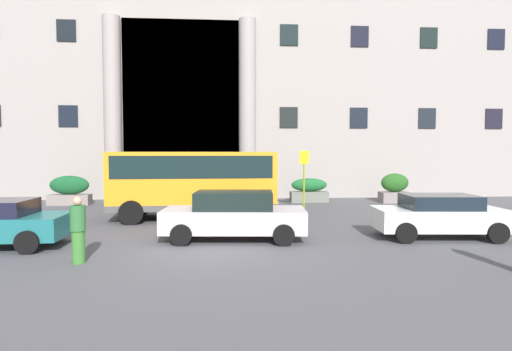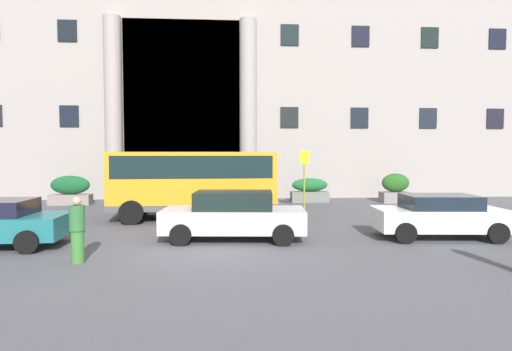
{
  "view_description": "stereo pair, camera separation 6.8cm",
  "coord_description": "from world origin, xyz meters",
  "px_view_note": "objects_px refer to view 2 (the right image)",
  "views": [
    {
      "loc": [
        0.57,
        -11.38,
        2.61
      ],
      "look_at": [
        1.66,
        4.17,
        1.81
      ],
      "focal_mm": 29.15,
      "sensor_mm": 36.0,
      "label": 1
    },
    {
      "loc": [
        0.63,
        -11.39,
        2.61
      ],
      "look_at": [
        1.66,
        4.17,
        1.81
      ],
      "focal_mm": 29.15,
      "sensor_mm": 36.0,
      "label": 2
    }
  ],
  "objects_px": {
    "parked_coupe_end": "(439,215)",
    "motorcycle_far_end": "(260,215)",
    "bus_stop_sign": "(304,174)",
    "hedge_planter_east": "(310,191)",
    "orange_minibus": "(194,179)",
    "hedge_planter_far_west": "(131,189)",
    "pedestrian_man_red_shirt": "(77,230)",
    "white_taxi_kerbside": "(234,215)",
    "hedge_planter_far_east": "(395,189)",
    "hedge_planter_entrance_right": "(70,191)",
    "hedge_planter_west": "(235,192)"
  },
  "relations": [
    {
      "from": "hedge_planter_west",
      "to": "parked_coupe_end",
      "type": "height_order",
      "value": "parked_coupe_end"
    },
    {
      "from": "hedge_planter_far_west",
      "to": "hedge_planter_entrance_right",
      "type": "distance_m",
      "value": 3.05
    },
    {
      "from": "hedge_planter_far_east",
      "to": "hedge_planter_far_west",
      "type": "bearing_deg",
      "value": 178.2
    },
    {
      "from": "orange_minibus",
      "to": "pedestrian_man_red_shirt",
      "type": "relative_size",
      "value": 4.11
    },
    {
      "from": "hedge_planter_far_west",
      "to": "motorcycle_far_end",
      "type": "distance_m",
      "value": 9.78
    },
    {
      "from": "parked_coupe_end",
      "to": "motorcycle_far_end",
      "type": "height_order",
      "value": "parked_coupe_end"
    },
    {
      "from": "orange_minibus",
      "to": "hedge_planter_far_west",
      "type": "bearing_deg",
      "value": 122.23
    },
    {
      "from": "hedge_planter_west",
      "to": "white_taxi_kerbside",
      "type": "xyz_separation_m",
      "value": [
        -0.16,
        -9.43,
        0.16
      ]
    },
    {
      "from": "pedestrian_man_red_shirt",
      "to": "hedge_planter_far_east",
      "type": "bearing_deg",
      "value": 12.37
    },
    {
      "from": "white_taxi_kerbside",
      "to": "orange_minibus",
      "type": "bearing_deg",
      "value": 114.26
    },
    {
      "from": "motorcycle_far_end",
      "to": "white_taxi_kerbside",
      "type": "bearing_deg",
      "value": -107.81
    },
    {
      "from": "bus_stop_sign",
      "to": "parked_coupe_end",
      "type": "xyz_separation_m",
      "value": [
        3.04,
        -6.59,
        -1.0
      ]
    },
    {
      "from": "hedge_planter_east",
      "to": "pedestrian_man_red_shirt",
      "type": "height_order",
      "value": "pedestrian_man_red_shirt"
    },
    {
      "from": "orange_minibus",
      "to": "bus_stop_sign",
      "type": "height_order",
      "value": "bus_stop_sign"
    },
    {
      "from": "parked_coupe_end",
      "to": "hedge_planter_entrance_right",
      "type": "bearing_deg",
      "value": 151.42
    },
    {
      "from": "orange_minibus",
      "to": "hedge_planter_far_east",
      "type": "xyz_separation_m",
      "value": [
        10.36,
        4.84,
        -0.85
      ]
    },
    {
      "from": "bus_stop_sign",
      "to": "hedge_planter_east",
      "type": "height_order",
      "value": "bus_stop_sign"
    },
    {
      "from": "orange_minibus",
      "to": "bus_stop_sign",
      "type": "distance_m",
      "value": 5.35
    },
    {
      "from": "hedge_planter_far_west",
      "to": "white_taxi_kerbside",
      "type": "relative_size",
      "value": 0.47
    },
    {
      "from": "motorcycle_far_end",
      "to": "hedge_planter_west",
      "type": "bearing_deg",
      "value": 103.9
    },
    {
      "from": "parked_coupe_end",
      "to": "motorcycle_far_end",
      "type": "distance_m",
      "value": 5.86
    },
    {
      "from": "orange_minibus",
      "to": "motorcycle_far_end",
      "type": "bearing_deg",
      "value": -44.3
    },
    {
      "from": "hedge_planter_far_west",
      "to": "pedestrian_man_red_shirt",
      "type": "bearing_deg",
      "value": -82.91
    },
    {
      "from": "pedestrian_man_red_shirt",
      "to": "hedge_planter_entrance_right",
      "type": "bearing_deg",
      "value": 80.64
    },
    {
      "from": "white_taxi_kerbside",
      "to": "motorcycle_far_end",
      "type": "bearing_deg",
      "value": 68.92
    },
    {
      "from": "white_taxi_kerbside",
      "to": "hedge_planter_far_east",
      "type": "bearing_deg",
      "value": 50.35
    },
    {
      "from": "pedestrian_man_red_shirt",
      "to": "parked_coupe_end",
      "type": "bearing_deg",
      "value": -17.46
    },
    {
      "from": "hedge_planter_far_west",
      "to": "motorcycle_far_end",
      "type": "bearing_deg",
      "value": -50.29
    },
    {
      "from": "hedge_planter_far_east",
      "to": "white_taxi_kerbside",
      "type": "distance_m",
      "value": 12.69
    },
    {
      "from": "hedge_planter_entrance_right",
      "to": "bus_stop_sign",
      "type": "bearing_deg",
      "value": -13.97
    },
    {
      "from": "hedge_planter_entrance_right",
      "to": "orange_minibus",
      "type": "bearing_deg",
      "value": -36.69
    },
    {
      "from": "hedge_planter_east",
      "to": "motorcycle_far_end",
      "type": "distance_m",
      "value": 8.29
    },
    {
      "from": "parked_coupe_end",
      "to": "motorcycle_far_end",
      "type": "bearing_deg",
      "value": 161.97
    },
    {
      "from": "orange_minibus",
      "to": "parked_coupe_end",
      "type": "distance_m",
      "value": 9.16
    },
    {
      "from": "hedge_planter_far_east",
      "to": "hedge_planter_entrance_right",
      "type": "bearing_deg",
      "value": 179.36
    },
    {
      "from": "hedge_planter_west",
      "to": "pedestrian_man_red_shirt",
      "type": "height_order",
      "value": "pedestrian_man_red_shirt"
    },
    {
      "from": "hedge_planter_far_west",
      "to": "hedge_planter_far_east",
      "type": "bearing_deg",
      "value": -1.8
    },
    {
      "from": "hedge_planter_east",
      "to": "motorcycle_far_end",
      "type": "bearing_deg",
      "value": -113.26
    },
    {
      "from": "bus_stop_sign",
      "to": "hedge_planter_west",
      "type": "relative_size",
      "value": 1.5
    },
    {
      "from": "bus_stop_sign",
      "to": "parked_coupe_end",
      "type": "height_order",
      "value": "bus_stop_sign"
    },
    {
      "from": "orange_minibus",
      "to": "hedge_planter_east",
      "type": "height_order",
      "value": "orange_minibus"
    },
    {
      "from": "hedge_planter_east",
      "to": "hedge_planter_far_east",
      "type": "bearing_deg",
      "value": -6.73
    },
    {
      "from": "pedestrian_man_red_shirt",
      "to": "white_taxi_kerbside",
      "type": "bearing_deg",
      "value": 3.19
    },
    {
      "from": "parked_coupe_end",
      "to": "orange_minibus",
      "type": "bearing_deg",
      "value": 154.99
    },
    {
      "from": "bus_stop_sign",
      "to": "motorcycle_far_end",
      "type": "relative_size",
      "value": 1.4
    },
    {
      "from": "orange_minibus",
      "to": "hedge_planter_far_west",
      "type": "xyz_separation_m",
      "value": [
        -3.72,
        5.29,
        -0.83
      ]
    },
    {
      "from": "orange_minibus",
      "to": "pedestrian_man_red_shirt",
      "type": "bearing_deg",
      "value": -110.94
    },
    {
      "from": "motorcycle_far_end",
      "to": "parked_coupe_end",
      "type": "bearing_deg",
      "value": -14.67
    },
    {
      "from": "motorcycle_far_end",
      "to": "hedge_planter_far_east",
      "type": "bearing_deg",
      "value": 49.7
    },
    {
      "from": "hedge_planter_east",
      "to": "pedestrian_man_red_shirt",
      "type": "relative_size",
      "value": 1.27
    }
  ]
}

